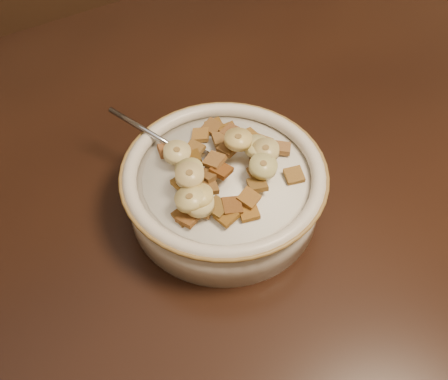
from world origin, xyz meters
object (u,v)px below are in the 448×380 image
chair (105,109)px  table (229,178)px  spoon (198,162)px  cereal_bowl (224,192)px

chair → table: bearing=-79.1°
chair → spoon: bearing=-84.6°
spoon → table: bearing=170.8°
cereal_bowl → chair: bearing=86.6°
chair → spoon: chair is taller
chair → cereal_bowl: bearing=-82.8°
chair → cereal_bowl: chair is taller
table → spoon: (-0.05, -0.02, 0.08)m
chair → spoon: (-0.05, -0.56, 0.37)m
chair → spoon: size_ratio=16.43×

